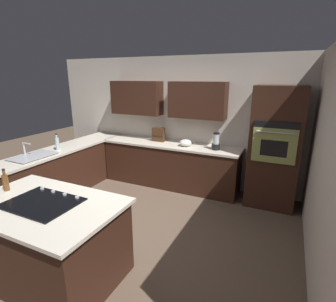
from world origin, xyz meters
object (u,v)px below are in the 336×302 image
at_px(spice_rack, 159,135).
at_px(oil_bottle, 6,182).
at_px(mixing_bowl, 185,143).
at_px(wall_oven, 274,148).
at_px(blender, 216,142).
at_px(dish_soap_bottle, 57,144).
at_px(cooktop, 42,202).
at_px(sink_unit, 33,156).

relative_size(spice_rack, oil_bottle, 1.07).
relative_size(mixing_bowl, spice_rack, 0.82).
bearing_deg(wall_oven, blender, 2.23).
distance_m(dish_soap_bottle, oil_bottle, 1.75).
distance_m(blender, spice_rack, 1.26).
height_order(wall_oven, spice_rack, wall_oven).
bearing_deg(oil_bottle, wall_oven, -134.36).
xyz_separation_m(cooktop, dish_soap_bottle, (1.50, -1.59, 0.12)).
distance_m(cooktop, oil_bottle, 0.66).
xyz_separation_m(mixing_bowl, spice_rack, (0.65, -0.12, 0.08)).
xyz_separation_m(cooktop, oil_bottle, (0.65, -0.05, 0.10)).
xyz_separation_m(wall_oven, spice_rack, (2.25, -0.08, 0.01)).
bearing_deg(wall_oven, mixing_bowl, 1.39).
xyz_separation_m(spice_rack, oil_bottle, (0.53, 2.92, -0.04)).
bearing_deg(mixing_bowl, spice_rack, -10.71).
distance_m(wall_oven, cooktop, 3.59).
relative_size(wall_oven, oil_bottle, 7.62).
height_order(blender, oil_bottle, blender).
bearing_deg(blender, mixing_bowl, 0.00).
relative_size(wall_oven, cooktop, 2.72).
xyz_separation_m(wall_oven, sink_unit, (3.68, 1.78, -0.12)).
xyz_separation_m(wall_oven, cooktop, (2.12, 2.89, -0.13)).
bearing_deg(cooktop, wall_oven, -126.33).
height_order(sink_unit, blender, blender).
bearing_deg(blender, cooktop, 68.48).
bearing_deg(mixing_bowl, dish_soap_bottle, 32.04).
bearing_deg(dish_soap_bottle, wall_oven, -160.20).
bearing_deg(dish_soap_bottle, oil_bottle, 118.75).
distance_m(sink_unit, cooktop, 1.91).
relative_size(wall_oven, dish_soap_bottle, 6.69).
xyz_separation_m(wall_oven, mixing_bowl, (1.60, 0.04, -0.07)).
bearing_deg(dish_soap_bottle, cooktop, 133.34).
bearing_deg(cooktop, sink_unit, -35.42).
height_order(sink_unit, cooktop, sink_unit).
distance_m(wall_oven, mixing_bowl, 1.60).
bearing_deg(mixing_bowl, cooktop, 79.58).
bearing_deg(oil_bottle, mixing_bowl, -112.80).
bearing_deg(oil_bottle, blender, -122.40).
height_order(blender, mixing_bowl, blender).
height_order(dish_soap_bottle, oil_bottle, dish_soap_bottle).
relative_size(wall_oven, blender, 6.41).
height_order(cooktop, mixing_bowl, mixing_bowl).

